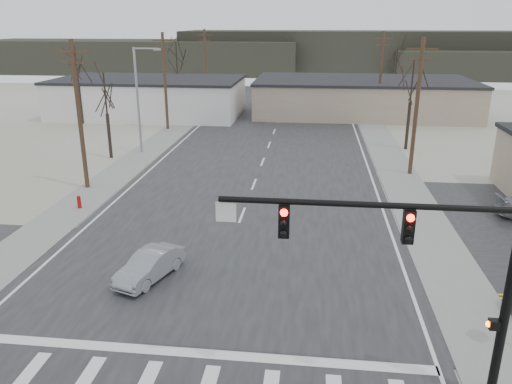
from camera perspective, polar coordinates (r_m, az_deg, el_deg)
ground at (r=22.81m, az=-4.48°, el=-10.11°), size 140.00×140.00×0.00m
main_road at (r=36.48m, az=-0.05°, el=1.36°), size 18.00×110.00×0.05m
cross_road at (r=22.80m, az=-4.48°, el=-10.07°), size 90.00×10.00×0.04m
sidewalk_left at (r=43.58m, az=-13.28°, el=3.79°), size 3.00×90.00×0.06m
sidewalk_right at (r=41.57m, az=15.47°, el=2.88°), size 3.00×90.00×0.06m
traffic_signal_mast at (r=15.28m, az=20.75°, el=-7.08°), size 8.95×0.43×7.20m
fire_hydrant at (r=32.76m, az=-19.56°, el=-1.07°), size 0.24×0.24×0.87m
building_left_far at (r=63.43m, az=-12.09°, el=10.58°), size 22.30×12.30×4.50m
building_right_far at (r=64.44m, az=12.06°, el=10.62°), size 26.30×14.30×4.30m
upole_left_b at (r=35.63m, az=-19.56°, el=8.46°), size 2.20×0.30×10.00m
upole_left_c at (r=54.14m, az=-10.36°, el=12.48°), size 2.20×0.30×10.00m
upole_left_d at (r=73.43m, az=-5.81°, el=14.32°), size 2.20×0.30×10.00m
upole_right_a at (r=38.72m, az=17.89°, el=9.40°), size 2.20×0.30×10.00m
upole_right_b at (r=60.29m, az=14.04°, el=12.87°), size 2.20×0.30×10.00m
streetlight_main at (r=44.51m, az=-13.16°, el=10.77°), size 2.40×0.25×9.00m
tree_left_near at (r=43.44m, az=-16.84°, el=10.46°), size 3.30×3.30×7.35m
tree_right_mid at (r=46.60m, az=17.41°, el=11.81°), size 3.74×3.74×8.33m
tree_left_far at (r=68.14m, az=-9.06°, el=14.73°), size 3.96×3.96×8.82m
tree_right_far at (r=72.58m, az=15.75°, el=13.96°), size 3.52×3.52×7.84m
tree_left_mid at (r=59.72m, az=-19.82°, el=13.30°), size 3.96×3.96×8.82m
hill_left at (r=118.41m, az=-13.11°, el=14.84°), size 70.00×18.00×7.00m
hill_center at (r=116.24m, az=12.45°, el=15.32°), size 80.00×18.00×9.00m
sedan_crossing at (r=23.10m, az=-12.05°, el=-8.21°), size 2.54×4.06×1.26m
car_far_a at (r=68.87m, az=5.03°, el=10.25°), size 2.09×4.61×1.31m
car_far_b at (r=73.38m, az=-2.55°, el=10.80°), size 2.73×3.83×1.21m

